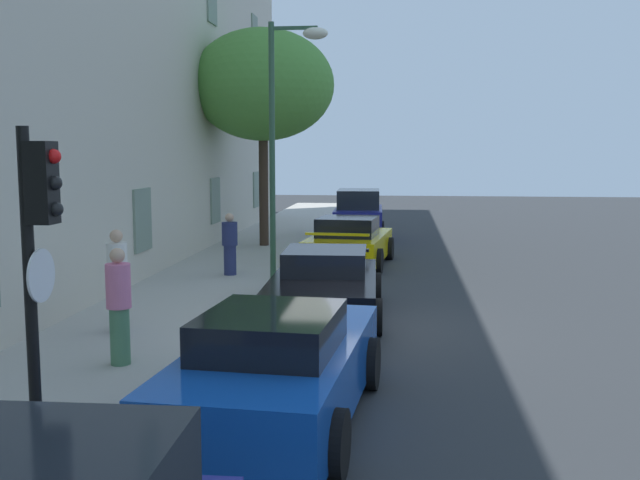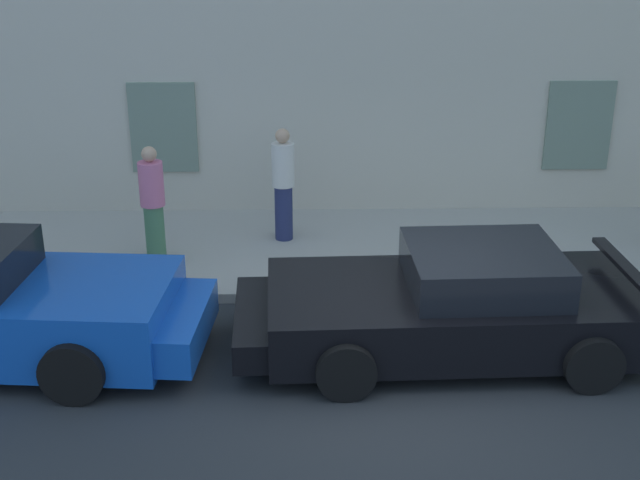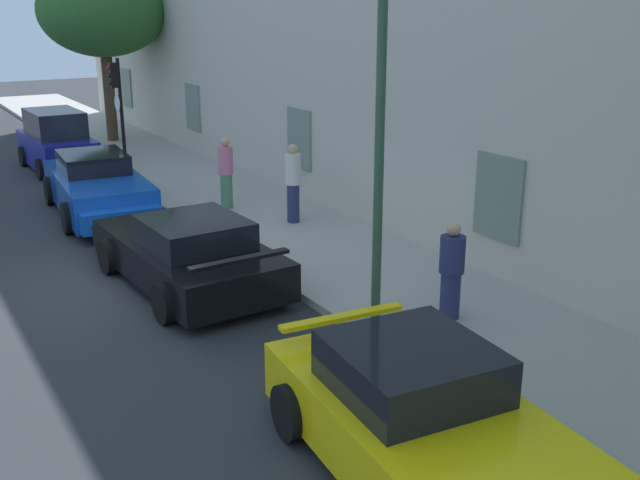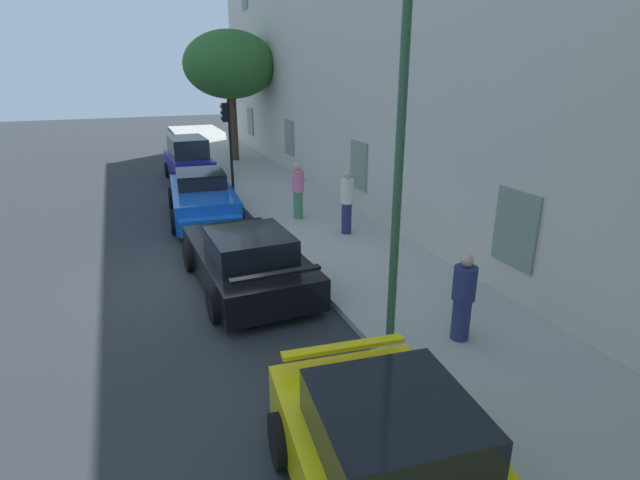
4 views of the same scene
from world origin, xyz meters
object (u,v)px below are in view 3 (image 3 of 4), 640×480
Objects in this scene: sportscar_red_lead at (99,189)px; pedestrian_strolling at (226,172)px; pedestrian_admiring at (293,182)px; sportscar_yellow_flank at (185,251)px; hatchback_distant at (57,143)px; tree_midblock at (102,11)px; street_lamp at (357,43)px; traffic_light at (117,97)px; sportscar_white_middle at (433,431)px; pedestrian_bystander at (451,270)px.

pedestrian_strolling is at bearing 61.01° from sportscar_red_lead.
pedestrian_admiring is 1.03× the size of pedestrian_strolling.
sportscar_red_lead is 1.05× the size of sportscar_yellow_flank.
sportscar_yellow_flank is 2.82× the size of pedestrian_strolling.
hatchback_distant is 9.60m from pedestrian_admiring.
street_lamp is (18.05, -1.78, -0.27)m from tree_midblock.
street_lamp reaches higher than traffic_light.
tree_midblock reaches higher than pedestrian_strolling.
sportscar_red_lead is 1.09× the size of sportscar_white_middle.
sportscar_yellow_flank is 3.11× the size of pedestrian_bystander.
pedestrian_strolling is at bearing 145.84° from sportscar_yellow_flank.
traffic_light is 6.73m from pedestrian_admiring.
traffic_light is 1.86× the size of pedestrian_admiring.
pedestrian_bystander is at bearing 35.10° from sportscar_yellow_flank.
pedestrian_strolling reaches higher than pedestrian_bystander.
street_lamp is 3.45× the size of pedestrian_admiring.
tree_midblock is at bearing 161.64° from sportscar_red_lead.
tree_midblock is 13.00m from pedestrian_admiring.
pedestrian_strolling reaches higher than sportscar_white_middle.
tree_midblock is (-21.36, 3.03, 3.99)m from sportscar_white_middle.
sportscar_red_lead is 12.18m from sportscar_white_middle.
hatchback_distant is (-11.05, 0.32, 0.24)m from sportscar_yellow_flank.
street_lamp is 3.76m from pedestrian_bystander.
pedestrian_admiring is at bearing 174.56° from pedestrian_bystander.
hatchback_distant reaches higher than sportscar_red_lead.
pedestrian_strolling is (10.63, -0.42, -3.58)m from tree_midblock.
hatchback_distant is 0.63× the size of tree_midblock.
sportscar_red_lead reaches higher than sportscar_yellow_flank.
sportscar_white_middle is 15.35m from traffic_light.
pedestrian_strolling is at bearing 14.29° from traffic_light.
pedestrian_bystander is (12.22, 1.34, -1.47)m from traffic_light.
tree_midblock reaches higher than sportscar_white_middle.
sportscar_red_lead is at bearing -3.60° from hatchback_distant.
tree_midblock is (-14.44, 3.00, 4.01)m from sportscar_yellow_flank.
hatchback_distant is 3.40m from traffic_light.
hatchback_distant reaches higher than sportscar_white_middle.
traffic_light is 1.92× the size of pedestrian_strolling.
street_lamp is 6.77m from pedestrian_admiring.
street_lamp is at bearing -5.63° from tree_midblock.
sportscar_red_lead is 4.77m from pedestrian_admiring.
pedestrian_bystander is (7.78, 0.20, -0.09)m from pedestrian_strolling.
tree_midblock reaches higher than traffic_light.
pedestrian_admiring is at bearing 16.72° from traffic_light.
street_lamp reaches higher than hatchback_distant.
pedestrian_admiring reaches higher than hatchback_distant.
pedestrian_strolling is at bearing 17.39° from hatchback_distant.
street_lamp reaches higher than sportscar_white_middle.
pedestrian_strolling is at bearing -2.24° from tree_midblock.
pedestrian_admiring is at bearing 18.40° from hatchback_distant.
sportscar_yellow_flank is at bearing -161.25° from street_lamp.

